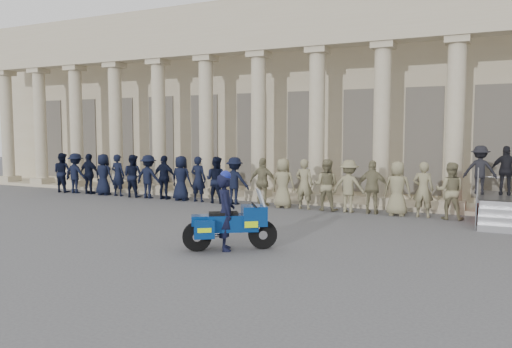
{
  "coord_description": "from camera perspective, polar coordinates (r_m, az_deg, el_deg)",
  "views": [
    {
      "loc": [
        7.8,
        -11.3,
        2.92
      ],
      "look_at": [
        1.03,
        2.87,
        1.6
      ],
      "focal_mm": 35.0,
      "sensor_mm": 36.0,
      "label": 1
    }
  ],
  "objects": [
    {
      "name": "ground",
      "position": [
        14.04,
        -8.95,
        -7.26
      ],
      "size": [
        90.0,
        90.0,
        0.0
      ],
      "primitive_type": "plane",
      "color": "#4B4B4E",
      "rests_on": "ground"
    },
    {
      "name": "rider",
      "position": [
        12.36,
        -3.49,
        -4.23
      ],
      "size": [
        0.76,
        0.83,
        1.99
      ],
      "rotation": [
        0.0,
        0.0,
        2.16
      ],
      "color": "black",
      "rests_on": "ground"
    },
    {
      "name": "motorcycle",
      "position": [
        12.43,
        -2.88,
        -5.7
      ],
      "size": [
        2.04,
        1.63,
        1.51
      ],
      "rotation": [
        0.0,
        0.0,
        0.59
      ],
      "color": "black",
      "rests_on": "ground"
    },
    {
      "name": "officer_rank",
      "position": [
        20.65,
        -4.73,
        -0.66
      ],
      "size": [
        18.59,
        0.73,
        1.92
      ],
      "color": "black",
      "rests_on": "ground"
    },
    {
      "name": "building",
      "position": [
        27.24,
        8.94,
        8.12
      ],
      "size": [
        40.0,
        12.5,
        9.0
      ],
      "color": "tan",
      "rests_on": "ground"
    }
  ]
}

